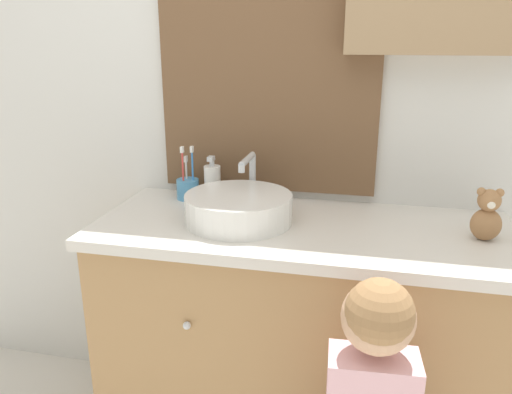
{
  "coord_description": "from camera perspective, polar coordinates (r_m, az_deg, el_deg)",
  "views": [
    {
      "loc": [
        0.19,
        -1.17,
        1.44
      ],
      "look_at": [
        -0.14,
        0.27,
        0.97
      ],
      "focal_mm": 35.0,
      "sensor_mm": 36.0,
      "label": 1
    }
  ],
  "objects": [
    {
      "name": "soap_dispenser",
      "position": [
        1.82,
        -5.0,
        1.66
      ],
      "size": [
        0.06,
        0.06,
        0.17
      ],
      "color": "white",
      "rests_on": "vanity_counter"
    },
    {
      "name": "sink_basin",
      "position": [
        1.61,
        -1.94,
        -1.15
      ],
      "size": [
        0.35,
        0.39,
        0.19
      ],
      "color": "white",
      "rests_on": "vanity_counter"
    },
    {
      "name": "vanity_counter",
      "position": [
        1.8,
        4.83,
        -16.17
      ],
      "size": [
        1.33,
        0.56,
        0.87
      ],
      "color": "#A37A4C",
      "rests_on": "ground_plane"
    },
    {
      "name": "wall_back",
      "position": [
        1.8,
        7.64,
        12.97
      ],
      "size": [
        3.2,
        0.18,
        2.5
      ],
      "color": "silver",
      "rests_on": "ground_plane"
    },
    {
      "name": "toothbrush_holder",
      "position": [
        1.86,
        -7.8,
        1.07
      ],
      "size": [
        0.08,
        0.08,
        0.2
      ],
      "color": "#4C93C6",
      "rests_on": "vanity_counter"
    },
    {
      "name": "teddy_bear",
      "position": [
        1.6,
        24.9,
        -1.96
      ],
      "size": [
        0.09,
        0.07,
        0.16
      ],
      "color": "#9E7047",
      "rests_on": "vanity_counter"
    }
  ]
}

